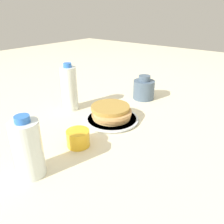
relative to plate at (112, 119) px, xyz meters
The scene contains 7 objects.
ground_plane 0.03m from the plate, 59.05° to the left, with size 4.00×4.00×0.00m, color beige.
plate is the anchor object (origin of this frame).
pancake_stack 0.03m from the plate, 35.99° to the left, with size 0.17×0.17×0.05m.
juice_glass 0.22m from the plate, 95.92° to the left, with size 0.08×0.08×0.06m.
cream_jug 0.30m from the plate, 85.03° to the right, with size 0.11×0.11×0.12m.
water_bottle_near 0.41m from the plate, 93.33° to the left, with size 0.08×0.08×0.19m.
water_bottle_mid 0.25m from the plate, ahead, with size 0.07×0.07×0.22m.
Camera 1 is at (-0.52, 0.62, 0.43)m, focal length 35.00 mm.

